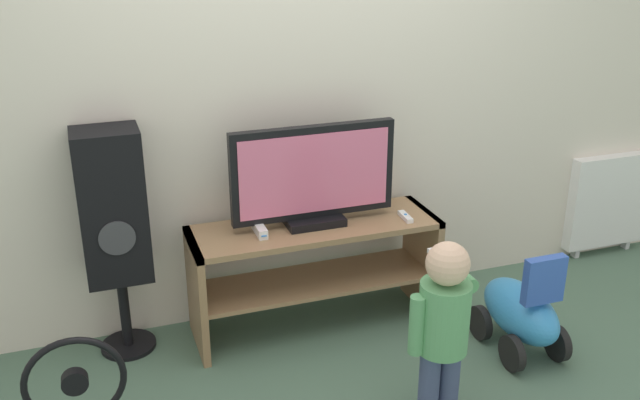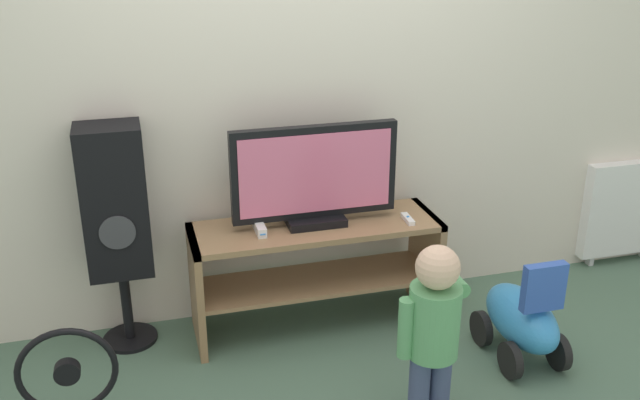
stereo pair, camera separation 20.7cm
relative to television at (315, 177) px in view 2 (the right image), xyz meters
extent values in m
plane|color=#4C6B56|center=(0.00, -0.22, -0.83)|extent=(16.00, 16.00, 0.00)
cube|color=silver|center=(0.00, 0.26, 0.47)|extent=(10.00, 0.06, 2.60)
cube|color=#93704C|center=(0.00, -0.02, -0.26)|extent=(1.26, 0.40, 0.03)
cube|color=#93704C|center=(0.00, -0.02, -0.57)|extent=(1.22, 0.36, 0.02)
cube|color=#93704C|center=(-0.61, -0.02, -0.54)|extent=(0.04, 0.40, 0.58)
cube|color=#93704C|center=(0.61, -0.02, -0.54)|extent=(0.04, 0.40, 0.58)
cube|color=black|center=(0.00, 0.00, -0.23)|extent=(0.29, 0.20, 0.04)
cube|color=black|center=(0.00, 0.00, 0.03)|extent=(0.83, 0.05, 0.47)
cube|color=#D8668C|center=(0.00, -0.03, 0.03)|extent=(0.76, 0.01, 0.40)
cube|color=white|center=(-0.29, -0.04, -0.22)|extent=(0.04, 0.16, 0.05)
cube|color=#3F8CE5|center=(-0.29, -0.12, -0.22)|extent=(0.03, 0.00, 0.01)
cube|color=white|center=(0.46, -0.10, -0.24)|extent=(0.04, 0.13, 0.02)
cylinder|color=#337FD8|center=(0.46, -0.10, -0.22)|extent=(0.01, 0.01, 0.00)
cylinder|color=#3F4C72|center=(0.21, -0.90, -0.66)|extent=(0.09, 0.09, 0.34)
cylinder|color=#3F4C72|center=(0.30, -0.90, -0.66)|extent=(0.09, 0.09, 0.34)
cylinder|color=#599E66|center=(0.26, -0.90, -0.33)|extent=(0.21, 0.21, 0.31)
sphere|color=beige|center=(0.26, -0.90, -0.09)|extent=(0.18, 0.18, 0.18)
cylinder|color=#599E66|center=(0.13, -0.90, -0.34)|extent=(0.06, 0.06, 0.26)
cylinder|color=#599E66|center=(0.38, -0.77, -0.21)|extent=(0.06, 0.26, 0.06)
sphere|color=beige|center=(0.38, -0.64, -0.21)|extent=(0.08, 0.08, 0.08)
cube|color=white|center=(0.38, -0.60, -0.21)|extent=(0.03, 0.13, 0.02)
cylinder|color=black|center=(-0.95, 0.09, -0.82)|extent=(0.27, 0.27, 0.02)
cylinder|color=black|center=(-0.95, 0.09, -0.63)|extent=(0.05, 0.05, 0.40)
cube|color=black|center=(-0.95, 0.09, -0.06)|extent=(0.30, 0.24, 0.73)
cylinder|color=#38383D|center=(-0.95, -0.03, -0.17)|extent=(0.17, 0.01, 0.17)
torus|color=black|center=(-1.19, -0.55, -0.53)|extent=(0.41, 0.03, 0.41)
cylinder|color=black|center=(-1.19, -0.55, -0.53)|extent=(0.11, 0.05, 0.11)
ellipsoid|color=#338CD1|center=(0.88, -0.56, -0.61)|extent=(0.25, 0.52, 0.25)
cube|color=blue|center=(0.88, -0.71, -0.37)|extent=(0.20, 0.05, 0.23)
cylinder|color=black|center=(0.75, -0.42, -0.74)|extent=(0.04, 0.18, 0.18)
cylinder|color=black|center=(1.01, -0.42, -0.74)|extent=(0.04, 0.18, 0.18)
cylinder|color=black|center=(0.75, -0.71, -0.74)|extent=(0.04, 0.18, 0.18)
cylinder|color=black|center=(1.01, -0.71, -0.74)|extent=(0.04, 0.18, 0.18)
cube|color=white|center=(2.01, 0.19, -0.47)|extent=(0.56, 0.08, 0.59)
cube|color=silver|center=(1.82, 0.19, -0.80)|extent=(0.03, 0.05, 0.06)
camera|label=1|loc=(-1.05, -3.10, 1.20)|focal=40.00mm
camera|label=2|loc=(-0.86, -3.16, 1.20)|focal=40.00mm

